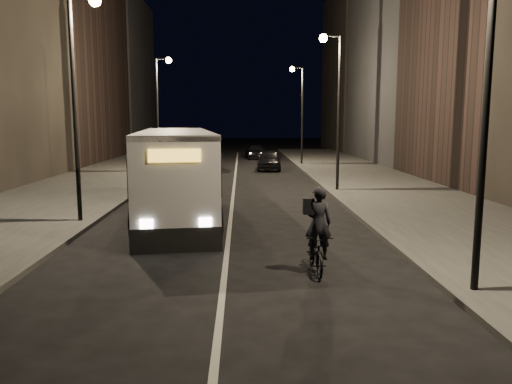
{
  "coord_description": "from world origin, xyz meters",
  "views": [
    {
      "loc": [
        0.44,
        -14.5,
        3.89
      ],
      "look_at": [
        0.92,
        1.92,
        1.5
      ],
      "focal_mm": 35.0,
      "sensor_mm": 36.0,
      "label": 1
    }
  ],
  "objects": [
    {
      "name": "streetlight_right_mid",
      "position": [
        5.33,
        12.0,
        5.36
      ],
      "size": [
        1.2,
        0.44,
        8.12
      ],
      "color": "black",
      "rests_on": "sidewalk_right"
    },
    {
      "name": "car_far",
      "position": [
        1.87,
        35.87,
        0.67
      ],
      "size": [
        2.23,
        4.75,
        1.34
      ],
      "primitive_type": "imported",
      "rotation": [
        0.0,
        0.0,
        0.08
      ],
      "color": "black",
      "rests_on": "ground"
    },
    {
      "name": "ground",
      "position": [
        0.0,
        0.0,
        0.0
      ],
      "size": [
        180.0,
        180.0,
        0.0
      ],
      "primitive_type": "plane",
      "color": "black",
      "rests_on": "ground"
    },
    {
      "name": "sidewalk_left",
      "position": [
        -8.5,
        14.0,
        0.08
      ],
      "size": [
        7.0,
        70.0,
        0.16
      ],
      "primitive_type": "cube",
      "color": "#333330",
      "rests_on": "ground"
    },
    {
      "name": "cyclist_on_bicycle",
      "position": [
        2.37,
        -2.11,
        0.75
      ],
      "size": [
        0.7,
        1.95,
        2.24
      ],
      "rotation": [
        0.0,
        0.0,
        0.01
      ],
      "color": "black",
      "rests_on": "ground"
    },
    {
      "name": "streetlight_left_near",
      "position": [
        -5.33,
        4.0,
        5.36
      ],
      "size": [
        1.2,
        0.44,
        8.12
      ],
      "color": "black",
      "rests_on": "sidewalk_left"
    },
    {
      "name": "building_row_left",
      "position": [
        -16.0,
        28.5,
        11.0
      ],
      "size": [
        8.0,
        61.0,
        22.0
      ],
      "primitive_type": "cube",
      "color": "black",
      "rests_on": "ground"
    },
    {
      "name": "car_mid",
      "position": [
        -1.89,
        23.81,
        0.68
      ],
      "size": [
        1.87,
        4.26,
        1.36
      ],
      "primitive_type": "imported",
      "rotation": [
        0.0,
        0.0,
        3.25
      ],
      "color": "#3B3B3D",
      "rests_on": "ground"
    },
    {
      "name": "sidewalk_right",
      "position": [
        8.5,
        14.0,
        0.08
      ],
      "size": [
        7.0,
        70.0,
        0.16
      ],
      "primitive_type": "cube",
      "color": "#333330",
      "rests_on": "ground"
    },
    {
      "name": "streetlight_right_far",
      "position": [
        5.33,
        28.0,
        5.36
      ],
      "size": [
        1.2,
        0.44,
        8.12
      ],
      "color": "black",
      "rests_on": "sidewalk_right"
    },
    {
      "name": "streetlight_right_near",
      "position": [
        5.33,
        -4.0,
        5.36
      ],
      "size": [
        1.2,
        0.44,
        8.12
      ],
      "color": "black",
      "rests_on": "sidewalk_right"
    },
    {
      "name": "building_row_right",
      "position": [
        16.0,
        27.5,
        10.5
      ],
      "size": [
        8.0,
        61.0,
        21.0
      ],
      "primitive_type": "cube",
      "color": "black",
      "rests_on": "ground"
    },
    {
      "name": "car_near",
      "position": [
        2.61,
        24.21,
        0.77
      ],
      "size": [
        2.12,
        4.62,
        1.53
      ],
      "primitive_type": "imported",
      "rotation": [
        0.0,
        0.0,
        -0.07
      ],
      "color": "black",
      "rests_on": "ground"
    },
    {
      "name": "streetlight_left_far",
      "position": [
        -5.33,
        22.0,
        5.36
      ],
      "size": [
        1.2,
        0.44,
        8.12
      ],
      "color": "black",
      "rests_on": "sidewalk_left"
    },
    {
      "name": "city_bus",
      "position": [
        -2.28,
        6.15,
        1.87
      ],
      "size": [
        4.29,
        12.99,
        3.44
      ],
      "rotation": [
        0.0,
        0.0,
        0.13
      ],
      "color": "silver",
      "rests_on": "ground"
    }
  ]
}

